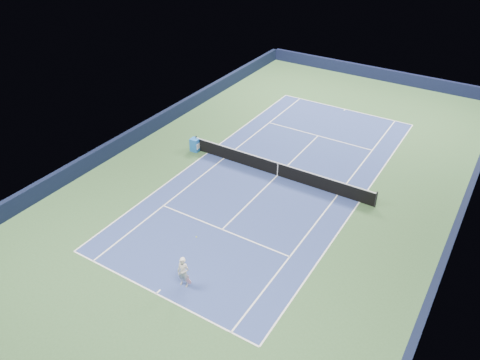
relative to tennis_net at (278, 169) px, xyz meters
The scene contains 19 objects.
ground 0.50m from the tennis_net, ahead, with size 40.00×40.00×0.00m, color #30512C.
wall_far 19.83m from the tennis_net, 90.00° to the left, with size 22.00×0.35×1.10m, color #111533.
wall_right 10.83m from the tennis_net, ahead, with size 0.35×40.00×1.10m, color black.
wall_left 10.83m from the tennis_net, behind, with size 0.35×40.00×1.10m, color black.
court_surface 0.50m from the tennis_net, ahead, with size 10.97×23.77×0.01m, color navy.
baseline_far 11.90m from the tennis_net, 90.00° to the left, with size 10.97×0.08×0.00m, color white.
baseline_near 11.90m from the tennis_net, 90.00° to the right, with size 10.97×0.08×0.00m, color white.
sideline_doubles_right 5.51m from the tennis_net, ahead, with size 0.08×23.77×0.00m, color white.
sideline_doubles_left 5.51m from the tennis_net, behind, with size 0.08×23.77×0.00m, color white.
sideline_singles_right 4.14m from the tennis_net, ahead, with size 0.08×23.77×0.00m, color white.
sideline_singles_left 4.14m from the tennis_net, behind, with size 0.08×23.77×0.00m, color white.
service_line_far 6.42m from the tennis_net, 90.00° to the left, with size 8.23×0.08×0.00m, color white.
service_line_near 6.42m from the tennis_net, 90.00° to the right, with size 8.23×0.08×0.00m, color white.
center_service_line 0.50m from the tennis_net, ahead, with size 0.08×12.80×0.00m, color white.
center_mark_far 11.75m from the tennis_net, 90.00° to the left, with size 0.08×0.30×0.00m, color white.
center_mark_near 11.75m from the tennis_net, 90.00° to the right, with size 0.08×0.30×0.00m, color white.
tennis_net is the anchor object (origin of this frame).
sponsor_cube 6.40m from the tennis_net, behind, with size 0.62×0.55×0.94m.
tennis_player 10.79m from the tennis_net, 85.87° to the right, with size 0.79×1.27×2.31m.
Camera 1 is at (11.27, -22.70, 16.24)m, focal length 35.00 mm.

